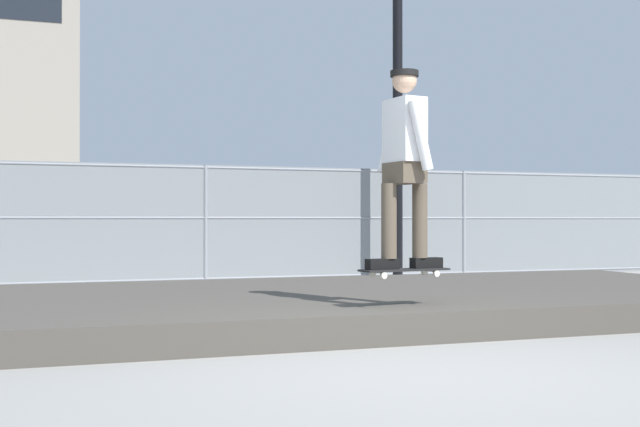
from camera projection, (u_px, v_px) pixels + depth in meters
name	position (u px, v px, depth m)	size (l,w,h in m)	color
ground_plane	(430.00, 372.00, 5.14)	(120.00, 120.00, 0.00)	gray
gravel_berm	(294.00, 305.00, 7.98)	(10.46, 3.99, 0.26)	#4C473F
skateboard	(405.00, 270.00, 6.69)	(0.82, 0.30, 0.07)	black
skater	(404.00, 155.00, 6.69)	(0.73, 0.60, 1.70)	black
chain_fence	(206.00, 223.00, 12.42)	(27.55, 0.06, 1.85)	gray
street_lamp	(398.00, 10.00, 12.82)	(0.44, 0.44, 7.09)	black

